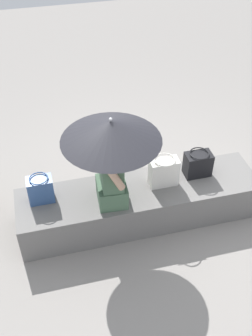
% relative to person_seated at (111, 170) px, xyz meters
% --- Properties ---
extents(ground_plane, '(14.00, 14.00, 0.00)m').
position_rel_person_seated_xyz_m(ground_plane, '(0.31, 0.08, -0.82)').
color(ground_plane, gray).
extents(stone_bench, '(2.53, 0.62, 0.43)m').
position_rel_person_seated_xyz_m(stone_bench, '(0.31, 0.08, -0.60)').
color(stone_bench, slate).
rests_on(stone_bench, ground).
extents(person_seated, '(0.30, 0.48, 0.90)m').
position_rel_person_seated_xyz_m(person_seated, '(0.00, 0.00, 0.00)').
color(person_seated, '#47664C').
rests_on(person_seated, stone_bench).
extents(parasol, '(0.91, 0.91, 0.98)m').
position_rel_person_seated_xyz_m(parasol, '(0.01, -0.00, 0.46)').
color(parasol, '#B7B7BC').
rests_on(parasol, stone_bench).
extents(handbag_black, '(0.28, 0.21, 0.28)m').
position_rel_person_seated_xyz_m(handbag_black, '(0.97, 0.16, -0.25)').
color(handbag_black, black).
rests_on(handbag_black, stone_bench).
extents(tote_bag_canvas, '(0.30, 0.22, 0.33)m').
position_rel_person_seated_xyz_m(tote_bag_canvas, '(0.57, 0.10, -0.23)').
color(tote_bag_canvas, silver).
rests_on(tote_bag_canvas, stone_bench).
extents(shoulder_bag_spare, '(0.25, 0.19, 0.29)m').
position_rel_person_seated_xyz_m(shoulder_bag_spare, '(-0.68, 0.17, -0.25)').
color(shoulder_bag_spare, '#335184').
rests_on(shoulder_bag_spare, stone_bench).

